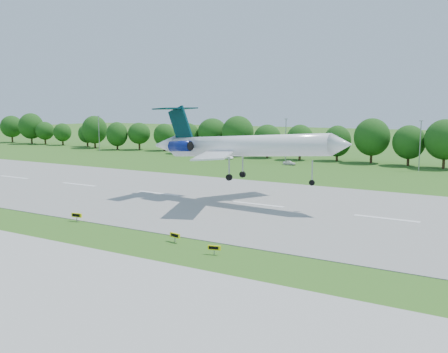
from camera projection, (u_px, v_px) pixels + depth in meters
ground at (162, 241)px, 58.32m from camera, size 600.00×600.00×0.00m
runway at (258, 205)px, 79.66m from camera, size 400.00×45.00×0.08m
taxiway at (35, 289)px, 42.95m from camera, size 400.00×23.00×0.08m
tree_line at (368, 141)px, 136.00m from camera, size 288.40×8.40×10.40m
light_poles at (348, 142)px, 128.70m from camera, size 175.90×0.25×12.19m
airliner at (237, 145)px, 80.42m from camera, size 36.33×26.41×11.91m
taxi_sign_left at (77, 215)px, 68.12m from camera, size 1.66×0.40×1.16m
taxi_sign_centre at (175, 235)px, 57.79m from camera, size 1.56×0.46×1.09m
taxi_sign_right at (214, 248)px, 52.95m from camera, size 1.42×0.54×1.00m
service_vehicle_a at (227, 157)px, 147.60m from camera, size 3.90×2.01×1.23m
service_vehicle_b at (289, 163)px, 132.81m from camera, size 3.58×1.66×1.19m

